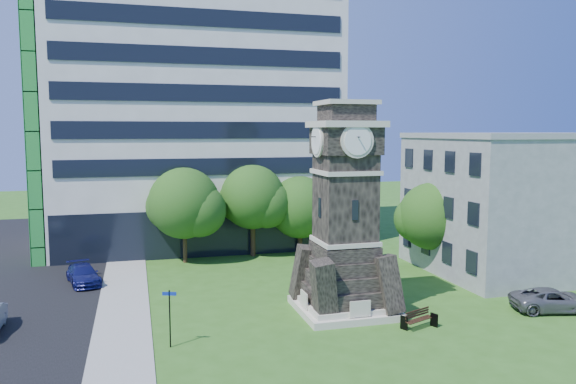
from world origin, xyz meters
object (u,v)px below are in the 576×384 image
object	(u,v)px
car_east_lot	(553,300)
street_sign	(170,312)
car_street_north	(83,275)
park_bench	(419,318)
clock_tower	(345,222)

from	to	relation	value
car_east_lot	street_sign	size ratio (longest dim) A/B	1.68
car_street_north	car_east_lot	size ratio (longest dim) A/B	0.93
car_street_north	park_bench	size ratio (longest dim) A/B	2.37
car_street_north	street_sign	world-z (taller)	street_sign
car_east_lot	street_sign	world-z (taller)	street_sign
clock_tower	car_street_north	xyz separation A→B (m)	(-15.26, 10.35, -4.63)
car_street_north	car_east_lot	world-z (taller)	car_east_lot
clock_tower	car_east_lot	xyz separation A→B (m)	(11.85, -3.22, -4.61)
clock_tower	park_bench	size ratio (longest dim) A/B	6.46
car_east_lot	park_bench	bearing A→B (deg)	106.32
clock_tower	car_street_north	world-z (taller)	clock_tower
street_sign	park_bench	bearing A→B (deg)	14.89
car_east_lot	car_street_north	bearing A→B (deg)	76.82
clock_tower	street_sign	bearing A→B (deg)	-163.90
clock_tower	park_bench	xyz separation A→B (m)	(2.86, -3.68, -4.76)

